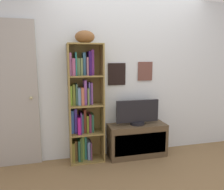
# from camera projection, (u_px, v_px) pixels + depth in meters

# --- Properties ---
(back_wall) EXTENTS (4.80, 0.08, 2.46)m
(back_wall) POSITION_uv_depth(u_px,v_px,m) (128.00, 78.00, 3.47)
(back_wall) COLOR silver
(back_wall) RESTS_ON ground
(bookshelf) EXTENTS (0.50, 0.29, 1.74)m
(bookshelf) POSITION_uv_depth(u_px,v_px,m) (83.00, 106.00, 3.22)
(bookshelf) COLOR olive
(bookshelf) RESTS_ON ground
(football) EXTENTS (0.28, 0.19, 0.17)m
(football) POSITION_uv_depth(u_px,v_px,m) (85.00, 37.00, 3.03)
(football) COLOR brown
(football) RESTS_ON bookshelf
(tv_stand) EXTENTS (0.91, 0.35, 0.52)m
(tv_stand) POSITION_uv_depth(u_px,v_px,m) (137.00, 140.00, 3.46)
(tv_stand) COLOR brown
(tv_stand) RESTS_ON ground
(television) EXTENTS (0.68, 0.22, 0.38)m
(television) POSITION_uv_depth(u_px,v_px,m) (137.00, 113.00, 3.38)
(television) COLOR black
(television) RESTS_ON tv_stand
(door) EXTENTS (0.81, 0.09, 2.05)m
(door) POSITION_uv_depth(u_px,v_px,m) (8.00, 96.00, 3.02)
(door) COLOR #A5A29C
(door) RESTS_ON ground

